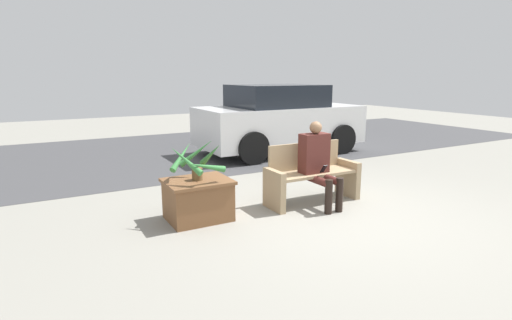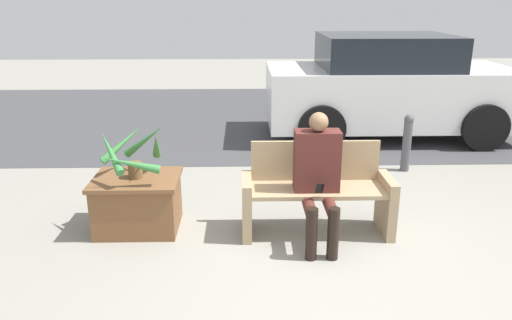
# 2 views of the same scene
# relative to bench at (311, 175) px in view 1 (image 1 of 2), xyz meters

# --- Properties ---
(ground_plane) EXTENTS (30.00, 30.00, 0.00)m
(ground_plane) POSITION_rel_bench_xyz_m (0.04, -0.73, -0.41)
(ground_plane) COLOR gray
(road_surface) EXTENTS (20.00, 6.00, 0.01)m
(road_surface) POSITION_rel_bench_xyz_m (0.04, 4.98, -0.41)
(road_surface) COLOR #424244
(road_surface) RESTS_ON ground_plane
(bench) EXTENTS (1.45, 0.49, 0.88)m
(bench) POSITION_rel_bench_xyz_m (0.00, 0.00, 0.00)
(bench) COLOR tan
(bench) RESTS_ON ground_plane
(person_seated) EXTENTS (0.42, 0.64, 1.23)m
(person_seated) POSITION_rel_bench_xyz_m (-0.02, -0.18, 0.26)
(person_seated) COLOR #51231E
(person_seated) RESTS_ON ground_plane
(planter_box) EXTENTS (0.84, 0.68, 0.54)m
(planter_box) POSITION_rel_bench_xyz_m (-1.76, 0.10, -0.12)
(planter_box) COLOR brown
(planter_box) RESTS_ON ground_plane
(potted_plant) EXTENTS (0.67, 0.71, 0.51)m
(potted_plant) POSITION_rel_bench_xyz_m (-1.77, 0.11, 0.39)
(potted_plant) COLOR brown
(potted_plant) RESTS_ON planter_box
(parked_car) EXTENTS (3.94, 1.98, 1.65)m
(parked_car) POSITION_rel_bench_xyz_m (1.65, 3.54, 0.40)
(parked_car) COLOR silver
(parked_car) RESTS_ON ground_plane
(bollard_post) EXTENTS (0.13, 0.13, 0.77)m
(bollard_post) POSITION_rel_bench_xyz_m (1.45, 1.76, -0.01)
(bollard_post) COLOR #4C4C51
(bollard_post) RESTS_ON ground_plane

